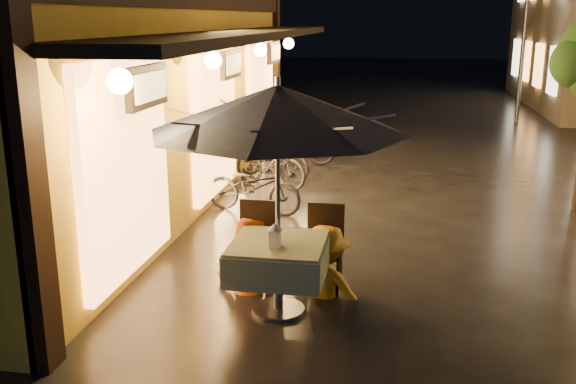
% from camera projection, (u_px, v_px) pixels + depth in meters
% --- Properties ---
extents(ground, '(90.00, 90.00, 0.00)m').
position_uv_depth(ground, '(438.00, 327.00, 6.44)').
color(ground, black).
rests_on(ground, ground).
extents(streetlamp_far, '(0.36, 0.36, 4.23)m').
position_uv_depth(streetlamp_far, '(526.00, 21.00, 18.49)').
color(streetlamp_far, '#59595E').
rests_on(streetlamp_far, ground).
extents(cafe_table, '(0.99, 0.99, 0.78)m').
position_uv_depth(cafe_table, '(278.00, 259.00, 6.64)').
color(cafe_table, '#59595E').
rests_on(cafe_table, ground).
extents(patio_umbrella, '(2.61, 2.61, 2.46)m').
position_uv_depth(patio_umbrella, '(277.00, 109.00, 6.23)').
color(patio_umbrella, '#59595E').
rests_on(patio_umbrella, ground).
extents(cafe_chair_left, '(0.42, 0.42, 0.97)m').
position_uv_depth(cafe_chair_left, '(256.00, 238.00, 7.42)').
color(cafe_chair_left, black).
rests_on(cafe_chair_left, ground).
extents(cafe_chair_right, '(0.42, 0.42, 0.97)m').
position_uv_depth(cafe_chair_right, '(325.00, 242.00, 7.29)').
color(cafe_chair_right, black).
rests_on(cafe_chair_right, ground).
extents(table_lantern, '(0.16, 0.16, 0.25)m').
position_uv_depth(table_lantern, '(275.00, 234.00, 6.41)').
color(table_lantern, white).
rests_on(table_lantern, cafe_table).
extents(person_orange, '(0.84, 0.68, 1.61)m').
position_uv_depth(person_orange, '(247.00, 220.00, 7.23)').
color(person_orange, '#E26406').
rests_on(person_orange, ground).
extents(person_yellow, '(1.09, 0.75, 1.54)m').
position_uv_depth(person_yellow, '(326.00, 228.00, 7.05)').
color(person_yellow, orange).
rests_on(person_yellow, ground).
extents(bicycle_0, '(1.69, 0.86, 0.84)m').
position_uv_depth(bicycle_0, '(253.00, 187.00, 10.14)').
color(bicycle_0, black).
rests_on(bicycle_0, ground).
extents(bicycle_1, '(1.59, 1.05, 0.93)m').
position_uv_depth(bicycle_1, '(270.00, 162.00, 11.64)').
color(bicycle_1, black).
rests_on(bicycle_1, ground).
extents(bicycle_2, '(1.78, 1.23, 0.88)m').
position_uv_depth(bicycle_2, '(272.00, 156.00, 12.27)').
color(bicycle_2, black).
rests_on(bicycle_2, ground).
extents(bicycle_3, '(1.58, 0.57, 0.93)m').
position_uv_depth(bicycle_3, '(299.00, 143.00, 13.50)').
color(bicycle_3, black).
rests_on(bicycle_3, ground).
extents(bicycle_4, '(1.76, 0.96, 0.87)m').
position_uv_depth(bicycle_4, '(293.00, 137.00, 14.35)').
color(bicycle_4, black).
rests_on(bicycle_4, ground).
extents(bicycle_5, '(1.91, 0.89, 1.11)m').
position_uv_depth(bicycle_5, '(300.00, 131.00, 14.36)').
color(bicycle_5, '#23232A').
rests_on(bicycle_5, ground).
extents(bicycle_6, '(1.71, 1.14, 0.85)m').
position_uv_depth(bicycle_6, '(320.00, 123.00, 16.24)').
color(bicycle_6, black).
rests_on(bicycle_6, ground).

